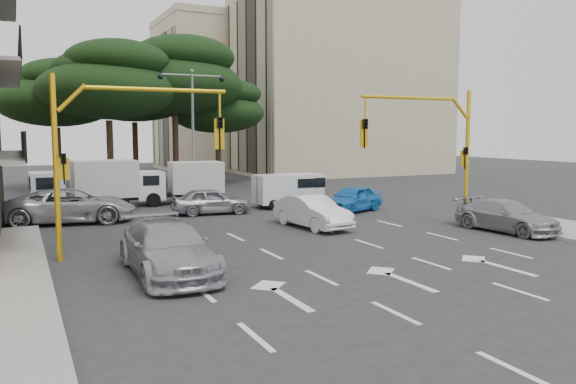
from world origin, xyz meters
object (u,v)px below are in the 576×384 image
object	(u,v)px
street_lamp_center	(193,111)
box_truck_a	(85,186)
car_silver_cross_a	(71,206)
signal_mast_right	(436,139)
car_silver_cross_b	(211,201)
van_white	(288,190)
car_blue_compact	(352,199)
signal_mast_left	(113,141)
car_white_hatch	(312,212)
car_silver_wagon	(168,248)
box_truck_b	(181,183)
car_silver_parked	(507,216)

from	to	relation	value
street_lamp_center	box_truck_a	size ratio (longest dim) A/B	1.43
car_silver_cross_a	signal_mast_right	bearing A→B (deg)	-109.67
car_silver_cross_b	van_white	size ratio (longest dim) A/B	1.06
street_lamp_center	car_blue_compact	world-z (taller)	street_lamp_center
signal_mast_left	car_white_hatch	distance (m)	9.43
signal_mast_right	car_silver_cross_a	world-z (taller)	signal_mast_right
car_silver_cross_b	box_truck_a	distance (m)	6.94
car_blue_compact	car_silver_cross_b	xyz separation A→B (m)	(-6.90, 2.46, -0.01)
car_silver_cross_a	car_silver_cross_b	world-z (taller)	car_silver_cross_a
car_silver_cross_b	signal_mast_left	bearing A→B (deg)	149.70
signal_mast_right	car_white_hatch	distance (m)	6.29
car_silver_wagon	box_truck_b	world-z (taller)	box_truck_b
car_blue_compact	car_silver_parked	xyz separation A→B (m)	(2.70, -7.82, -0.03)
car_silver_cross_a	car_silver_parked	bearing A→B (deg)	-112.86
car_white_hatch	car_blue_compact	xyz separation A→B (m)	(4.19, 3.39, -0.01)
car_blue_compact	box_truck_b	world-z (taller)	box_truck_b
car_white_hatch	car_silver_cross_a	size ratio (longest dim) A/B	0.74
signal_mast_right	car_silver_cross_a	size ratio (longest dim) A/B	1.05
signal_mast_right	box_truck_a	distance (m)	18.10
van_white	box_truck_b	world-z (taller)	box_truck_b
car_silver_cross_a	car_blue_compact	bearing A→B (deg)	-91.10
car_silver_cross_b	signal_mast_right	bearing A→B (deg)	-129.70
street_lamp_center	box_truck_b	xyz separation A→B (m)	(-1.16, -1.27, -4.21)
street_lamp_center	car_silver_cross_a	world-z (taller)	street_lamp_center
car_white_hatch	car_blue_compact	bearing A→B (deg)	32.45
street_lamp_center	car_silver_cross_b	distance (m)	7.74
signal_mast_right	car_white_hatch	world-z (taller)	signal_mast_right
box_truck_a	box_truck_b	xyz separation A→B (m)	(5.33, 0.73, -0.11)
car_blue_compact	box_truck_a	world-z (taller)	box_truck_a
signal_mast_left	car_silver_cross_b	distance (m)	10.42
car_silver_cross_b	van_white	bearing A→B (deg)	-75.44
car_white_hatch	box_truck_b	distance (m)	11.04
car_white_hatch	car_silver_wagon	world-z (taller)	car_silver_wagon
signal_mast_left	car_silver_cross_b	bearing A→B (deg)	53.43
car_silver_wagon	car_silver_cross_b	xyz separation A→B (m)	(4.95, 11.14, -0.10)
signal_mast_right	car_silver_parked	distance (m)	4.39
car_blue_compact	street_lamp_center	bearing A→B (deg)	-168.74
signal_mast_left	box_truck_b	bearing A→B (deg)	66.12
signal_mast_left	car_blue_compact	size ratio (longest dim) A/B	1.49
car_silver_wagon	van_white	bearing A→B (deg)	51.07
car_blue_compact	van_white	xyz separation A→B (m)	(-2.18, 3.14, 0.25)
car_white_hatch	box_truck_b	bearing A→B (deg)	99.11
signal_mast_right	car_silver_cross_a	distance (m)	16.78
box_truck_a	car_white_hatch	bearing A→B (deg)	-141.35
street_lamp_center	box_truck_a	world-z (taller)	street_lamp_center
signal_mast_right	car_silver_cross_b	bearing A→B (deg)	134.03
car_blue_compact	car_silver_parked	world-z (taller)	car_blue_compact
signal_mast_right	car_silver_wagon	world-z (taller)	signal_mast_right
van_white	street_lamp_center	bearing A→B (deg)	-144.39
car_white_hatch	car_silver_wagon	xyz separation A→B (m)	(-7.66, -5.29, 0.08)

